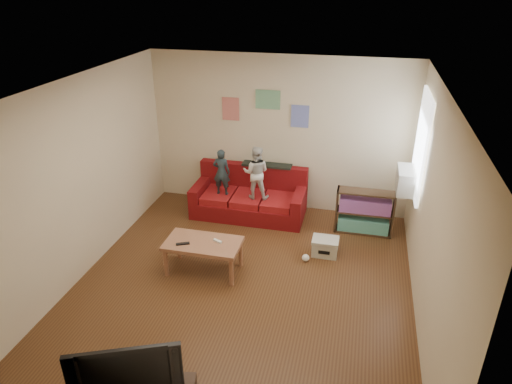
% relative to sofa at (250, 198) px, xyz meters
% --- Properties ---
extents(room_shell, '(4.52, 5.02, 2.72)m').
position_rel_sofa_xyz_m(room_shell, '(0.41, -2.07, 1.06)').
color(room_shell, brown).
rests_on(room_shell, ground).
extents(sofa, '(1.93, 0.89, 0.85)m').
position_rel_sofa_xyz_m(sofa, '(0.00, 0.00, 0.00)').
color(sofa, maroon).
rests_on(sofa, ground).
extents(child_a, '(0.30, 0.20, 0.81)m').
position_rel_sofa_xyz_m(child_a, '(-0.45, -0.17, 0.53)').
color(child_a, '#253339').
rests_on(child_a, sofa).
extents(child_b, '(0.47, 0.38, 0.92)m').
position_rel_sofa_xyz_m(child_b, '(0.15, -0.17, 0.58)').
color(child_b, silver).
rests_on(child_b, sofa).
extents(coffee_table, '(1.06, 0.58, 0.48)m').
position_rel_sofa_xyz_m(coffee_table, '(-0.21, -1.84, 0.12)').
color(coffee_table, '#A96D4C').
rests_on(coffee_table, ground).
extents(remote, '(0.19, 0.12, 0.02)m').
position_rel_sofa_xyz_m(remote, '(-0.46, -1.96, 0.20)').
color(remote, black).
rests_on(remote, coffee_table).
extents(game_controller, '(0.14, 0.09, 0.03)m').
position_rel_sofa_xyz_m(game_controller, '(-0.01, -1.79, 0.21)').
color(game_controller, silver).
rests_on(game_controller, coffee_table).
extents(bookshelf, '(0.92, 0.28, 0.74)m').
position_rel_sofa_xyz_m(bookshelf, '(1.96, -0.21, 0.04)').
color(bookshelf, '#3F2B1B').
rests_on(bookshelf, ground).
extents(window, '(0.04, 1.08, 1.48)m').
position_rel_sofa_xyz_m(window, '(2.63, -0.42, 1.35)').
color(window, white).
rests_on(window, room_shell).
extents(ac_unit, '(0.28, 0.55, 0.35)m').
position_rel_sofa_xyz_m(ac_unit, '(2.51, -0.42, 0.79)').
color(ac_unit, '#B7B2A3').
rests_on(ac_unit, window).
extents(artwork_left, '(0.30, 0.01, 0.40)m').
position_rel_sofa_xyz_m(artwork_left, '(-0.44, 0.42, 1.46)').
color(artwork_left, '#D87266').
rests_on(artwork_left, room_shell).
extents(artwork_center, '(0.42, 0.01, 0.32)m').
position_rel_sofa_xyz_m(artwork_center, '(0.21, 0.42, 1.66)').
color(artwork_center, '#72B27F').
rests_on(artwork_center, room_shell).
extents(artwork_right, '(0.30, 0.01, 0.38)m').
position_rel_sofa_xyz_m(artwork_right, '(0.76, 0.42, 1.41)').
color(artwork_right, '#727FCC').
rests_on(artwork_right, room_shell).
extents(file_box, '(0.39, 0.30, 0.27)m').
position_rel_sofa_xyz_m(file_box, '(1.43, -1.03, -0.15)').
color(file_box, beige).
rests_on(file_box, ground).
extents(television, '(0.96, 0.51, 0.57)m').
position_rel_sofa_xyz_m(television, '(-0.04, -4.32, 0.43)').
color(television, black).
rests_on(television, tv_stand).
extents(tissue, '(0.13, 0.13, 0.11)m').
position_rel_sofa_xyz_m(tissue, '(1.17, -1.28, -0.23)').
color(tissue, white).
rests_on(tissue, ground).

